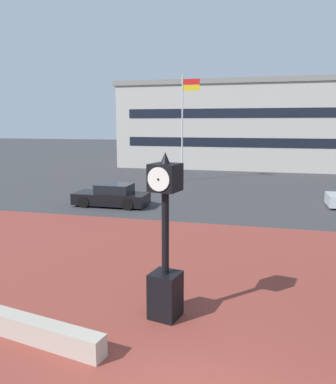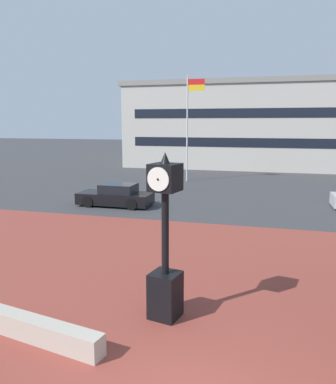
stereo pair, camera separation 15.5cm
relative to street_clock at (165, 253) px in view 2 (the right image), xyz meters
The scene contains 6 objects.
plaza_brick_paving 2.24m from the street_clock, 33.47° to the left, with size 44.00×16.52×0.01m, color brown.
planter_wall 3.25m from the street_clock, 142.80° to the right, with size 3.20×0.40×0.50m, color #ADA393.
street_clock is the anchor object (origin of this frame).
car_street_mid 13.28m from the street_clock, 118.10° to the left, with size 4.23×1.85×1.28m.
flagpole_primary 22.87m from the street_clock, 100.95° to the left, with size 1.44×0.14×8.39m.
civic_building 37.64m from the street_clock, 87.44° to the left, with size 30.36×15.51×8.98m.
Camera 2 is at (1.12, -5.02, 4.69)m, focal length 36.02 mm.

